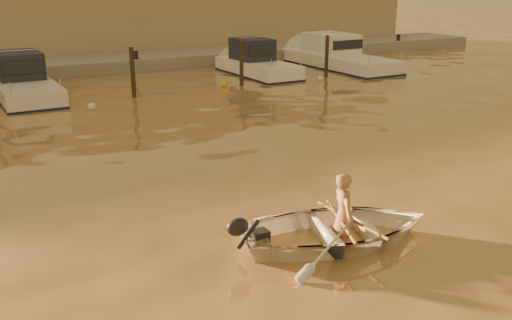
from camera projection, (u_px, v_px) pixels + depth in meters
ground_plane at (354, 209)px, 11.99m from camera, size 160.00×160.00×0.00m
dinghy at (338, 229)px, 10.42m from camera, size 4.11×3.37×0.75m
person at (343, 216)px, 10.37m from camera, size 0.52×0.67×1.62m
outboard_motor at (259, 238)px, 10.02m from camera, size 0.97×0.61×0.70m
oar_port at (351, 219)px, 10.43m from camera, size 0.13×2.10×0.13m
oar_starboard at (341, 221)px, 10.38m from camera, size 0.91×1.94×0.13m
moored_boat_2 at (23, 82)px, 23.07m from camera, size 2.13×7.19×1.75m
moored_boat_4 at (257, 62)px, 28.28m from camera, size 2.01×6.27×1.75m
moored_boat_5 at (339, 56)px, 30.69m from camera, size 2.54×8.41×1.75m
piling_2 at (133, 75)px, 23.01m from camera, size 0.18×0.18×2.20m
piling_3 at (241, 66)px, 25.39m from camera, size 0.18×0.18×2.20m
piling_4 at (327, 59)px, 27.62m from camera, size 0.18×0.18×2.20m
fender_c at (92, 107)px, 20.99m from camera, size 0.30×0.30×0.30m
fender_d at (224, 85)px, 25.33m from camera, size 0.30×0.30×0.30m
fender_e at (320, 79)px, 26.80m from camera, size 0.30×0.30×0.30m
quay at (90, 68)px, 29.70m from camera, size 52.00×4.00×1.00m
waterfront_building at (63, 17)px, 33.55m from camera, size 46.00×7.00×4.80m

